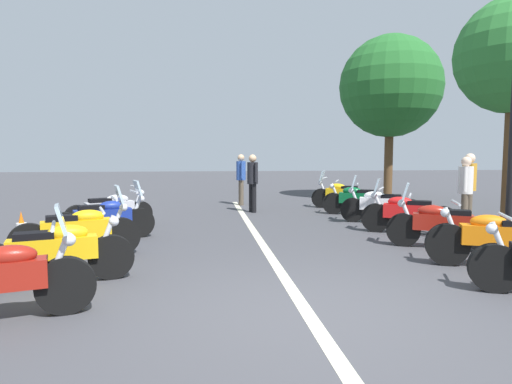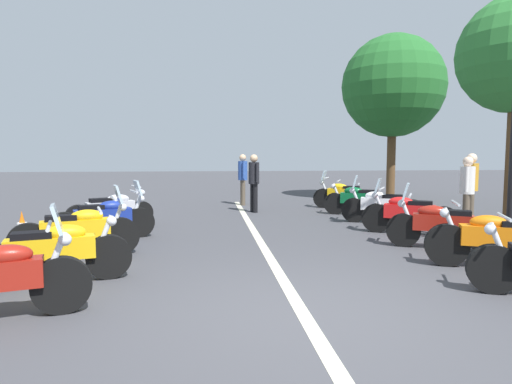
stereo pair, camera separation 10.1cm
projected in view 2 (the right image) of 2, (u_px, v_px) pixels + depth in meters
ground_plane at (305, 316)px, 4.66m from camera, size 80.00×80.00×0.00m
lane_centre_stripe at (261, 244)px, 8.44m from camera, size 14.82×0.16×0.01m
motorcycle_left_row_1 at (53, 251)px, 5.77m from camera, size 0.85×2.02×0.99m
motorcycle_left_row_2 at (78, 230)px, 7.24m from camera, size 0.90×2.00×1.21m
motorcycle_left_row_3 at (105, 218)px, 8.77m from camera, size 0.97×1.97×1.20m
motorcycle_left_row_4 at (111, 209)px, 10.20m from camera, size 1.12×1.87×0.98m
motorcycle_right_row_1 at (499, 239)px, 6.53m from camera, size 1.01×2.06×1.01m
motorcycle_right_row_2 at (441, 224)px, 7.92m from camera, size 1.09×1.81×1.20m
motorcycle_right_row_3 at (408, 213)px, 9.39m from camera, size 1.14×1.82×1.21m
motorcycle_right_row_4 at (382, 205)px, 10.91m from camera, size 1.00×1.95×1.20m
motorcycle_right_row_5 at (359, 199)px, 12.36m from camera, size 1.02×1.91×0.99m
motorcycle_right_row_6 at (343, 194)px, 13.80m from camera, size 1.10×1.82×1.20m
traffic_cone_0 at (22, 227)px, 8.67m from camera, size 0.36×0.36×0.61m
bystander_0 at (243, 175)px, 14.78m from camera, size 0.53×0.32×1.73m
bystander_2 at (467, 187)px, 9.90m from camera, size 0.44×0.35×1.69m
bystander_3 at (254, 178)px, 12.92m from camera, size 0.50×0.32×1.73m
bystander_4 at (471, 184)px, 10.31m from camera, size 0.50×0.32×1.76m
roadside_tree_0 at (393, 87)px, 16.19m from camera, size 3.79×3.79×6.17m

